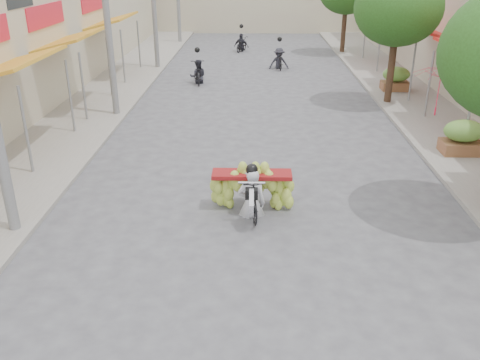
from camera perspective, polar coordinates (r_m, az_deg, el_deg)
ground at (r=8.77m, az=2.23°, el=-16.16°), size 120.00×120.00×0.00m
sidewalk_left at (r=23.45m, az=-15.69°, el=9.20°), size 4.00×60.00×0.12m
sidewalk_right at (r=23.54m, az=19.42°, el=8.78°), size 4.00×60.00×0.12m
utility_pole_mid at (r=19.51m, az=-14.84°, el=18.37°), size 0.60×0.24×8.00m
street_tree_mid at (r=21.53m, az=17.34°, el=17.89°), size 3.40×3.40×5.25m
produce_crate_mid at (r=16.77m, az=23.80°, el=4.70°), size 1.20×0.88×1.16m
produce_crate_far at (r=24.10m, az=17.12°, el=11.02°), size 1.20×0.88×1.16m
banana_motorbike at (r=11.92m, az=1.33°, el=-0.45°), size 2.20×1.87×2.23m
market_umbrella at (r=17.84m, az=21.84°, el=11.83°), size 1.90×1.90×1.66m
pedestrian at (r=24.05m, az=16.82°, el=11.56°), size 0.87×0.60×1.62m
bg_motorbike_a at (r=24.99m, az=-4.76°, el=12.43°), size 0.87×1.82×1.95m
bg_motorbike_b at (r=28.29m, az=4.43°, el=14.00°), size 1.11×1.78×1.95m
bg_motorbike_c at (r=33.69m, az=0.15°, el=15.58°), size 1.09×1.68×1.95m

